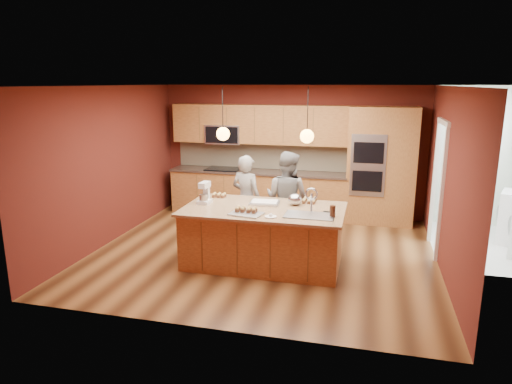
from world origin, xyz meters
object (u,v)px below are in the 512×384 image
(stand_mixer, at_px, (205,194))
(person_left, at_px, (246,199))
(person_right, at_px, (287,199))
(mixing_bowl, at_px, (295,199))
(island, at_px, (265,235))

(stand_mixer, bearing_deg, person_left, 67.27)
(person_right, relative_size, mixing_bowl, 7.34)
(island, relative_size, mixing_bowl, 10.94)
(island, height_order, mixing_bowl, island)
(person_left, distance_m, person_right, 0.71)
(mixing_bowl, bearing_deg, stand_mixer, -170.49)
(person_left, distance_m, mixing_bowl, 1.18)
(person_right, distance_m, mixing_bowl, 0.71)
(person_right, bearing_deg, island, 96.85)
(island, xyz_separation_m, stand_mixer, (-0.98, 0.05, 0.58))
(island, height_order, person_right, person_right)
(stand_mixer, xyz_separation_m, mixing_bowl, (1.40, 0.23, -0.06))
(stand_mixer, height_order, mixing_bowl, stand_mixer)
(island, distance_m, person_left, 1.13)
(person_right, bearing_deg, mixing_bowl, 128.19)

